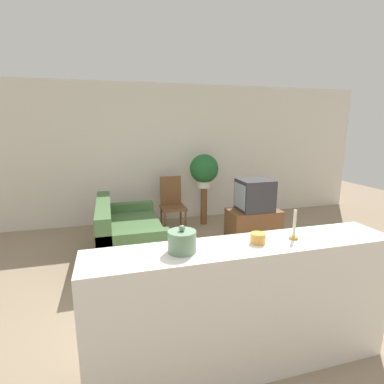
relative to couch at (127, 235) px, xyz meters
name	(u,v)px	position (x,y,z in m)	size (l,w,h in m)	color
ground_plane	(215,318)	(0.74, -1.85, -0.29)	(14.00, 14.00, 0.00)	gray
wall_back	(157,154)	(0.74, 1.58, 1.06)	(9.00, 0.06, 2.70)	silver
couch	(127,235)	(0.00, 0.00, 0.00)	(0.92, 1.65, 0.82)	#476B3D
tv_stand	(253,225)	(2.10, 0.01, -0.03)	(0.86, 0.52, 0.52)	brown
television	(254,195)	(2.10, 0.01, 0.49)	(0.55, 0.49, 0.52)	#333338
wooden_chair	(172,201)	(0.89, 0.93, 0.23)	(0.44, 0.44, 0.98)	brown
plant_stand	(204,206)	(1.55, 1.03, 0.08)	(0.13, 0.13, 0.73)	brown
potted_plant	(204,169)	(1.55, 1.03, 0.80)	(0.55, 0.55, 0.65)	white
foreground_counter	(243,307)	(0.74, -2.47, 0.23)	(2.38, 0.44, 1.05)	white
decorative_bowl	(182,241)	(0.25, -2.47, 0.83)	(0.20, 0.20, 0.19)	gray
candle_jar	(258,238)	(0.83, -2.47, 0.80)	(0.11, 0.11, 0.08)	gold
candlestick	(294,230)	(1.14, -2.47, 0.83)	(0.07, 0.07, 0.23)	#B7933D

